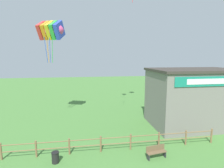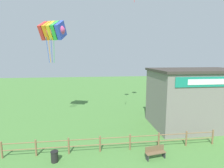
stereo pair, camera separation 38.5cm
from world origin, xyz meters
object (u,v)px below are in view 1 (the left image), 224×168
Objects in this scene: trash_bin at (55,157)px; kite_rainbow_parafoil at (51,30)px; seaside_building at (193,97)px; park_bench_near_fence at (156,151)px.

kite_rainbow_parafoil reaches higher than trash_bin.
seaside_building is at bearing -14.06° from kite_rainbow_parafoil.
seaside_building is 11.72× the size of trash_bin.
kite_rainbow_parafoil is (-8.62, 9.34, 9.77)m from park_bench_near_fence.
seaside_building is 14.83m from trash_bin.
trash_bin is at bearing -80.94° from kite_rainbow_parafoil.
trash_bin is at bearing -159.68° from seaside_building.
seaside_building is 17.13m from kite_rainbow_parafoil.
kite_rainbow_parafoil reaches higher than park_bench_near_fence.
park_bench_near_fence is 0.34× the size of kite_rainbow_parafoil.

